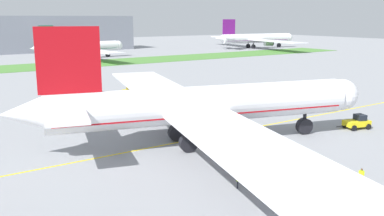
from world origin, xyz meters
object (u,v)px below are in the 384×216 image
at_px(ground_crew_marshaller_front, 238,179).
at_px(service_truck_fuel_bowser, 134,92).
at_px(airliner_foreground, 200,105).
at_px(ground_crew_wingwalker_port, 361,174).
at_px(parked_airliner_far_centre, 79,47).
at_px(pushback_tug, 357,122).
at_px(parked_airliner_far_right, 255,38).

height_order(ground_crew_marshaller_front, service_truck_fuel_bowser, service_truck_fuel_bowser).
bearing_deg(airliner_foreground, service_truck_fuel_bowser, 78.02).
height_order(airliner_foreground, ground_crew_marshaller_front, airliner_foreground).
distance_m(airliner_foreground, ground_crew_wingwalker_port, 22.36).
bearing_deg(ground_crew_wingwalker_port, parked_airliner_far_centre, 81.04).
bearing_deg(airliner_foreground, parked_airliner_far_centre, 77.18).
height_order(ground_crew_wingwalker_port, service_truck_fuel_bowser, service_truck_fuel_bowser).
distance_m(pushback_tug, ground_crew_wingwalker_port, 24.17).
bearing_deg(pushback_tug, parked_airliner_far_centre, 88.25).
relative_size(airliner_foreground, ground_crew_marshaller_front, 47.08).
bearing_deg(ground_crew_marshaller_front, airliner_foreground, 68.61).
bearing_deg(pushback_tug, ground_crew_marshaller_front, -166.17).
bearing_deg(airliner_foreground, parked_airliner_far_right, 45.14).
bearing_deg(parked_airliner_far_right, ground_crew_marshaller_front, -133.10).
bearing_deg(ground_crew_marshaller_front, pushback_tug, 13.83).
bearing_deg(service_truck_fuel_bowser, pushback_tug, -66.49).
relative_size(airliner_foreground, pushback_tug, 13.79).
height_order(pushback_tug, ground_crew_marshaller_front, pushback_tug).
height_order(airliner_foreground, parked_airliner_far_centre, airliner_foreground).
xyz_separation_m(ground_crew_marshaller_front, service_truck_fuel_bowser, (13.09, 49.24, 0.67)).
relative_size(pushback_tug, ground_crew_wingwalker_port, 3.40).
distance_m(ground_crew_marshaller_front, parked_airliner_far_centre, 149.09).
distance_m(airliner_foreground, pushback_tug, 26.75).
xyz_separation_m(ground_crew_wingwalker_port, parked_airliner_far_centre, (23.83, 151.20, 3.74)).
relative_size(parked_airliner_far_centre, parked_airliner_far_right, 0.80).
xyz_separation_m(ground_crew_wingwalker_port, service_truck_fuel_bowser, (1.55, 55.66, 0.67)).
bearing_deg(ground_crew_marshaller_front, ground_crew_wingwalker_port, -29.07).
bearing_deg(parked_airliner_far_centre, pushback_tug, -91.75).
height_order(pushback_tug, service_truck_fuel_bowser, service_truck_fuel_bowser).
relative_size(service_truck_fuel_bowser, parked_airliner_far_right, 0.06).
bearing_deg(parked_airliner_far_centre, service_truck_fuel_bowser, -103.13).
relative_size(ground_crew_wingwalker_port, service_truck_fuel_bowser, 0.34).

